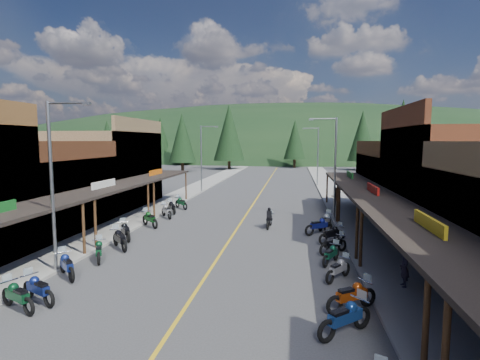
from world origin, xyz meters
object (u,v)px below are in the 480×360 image
at_px(pine_7, 161,137).
at_px(rider_on_bike, 269,219).
at_px(bike_west_5, 67,264).
at_px(bike_west_11, 172,206).
at_px(pine_3, 295,140).
at_px(bike_west_9, 150,218).
at_px(pine_11, 402,134).
at_px(bike_east_6, 331,253).
at_px(pine_0, 107,140).
at_px(pine_5, 424,133).
at_px(shop_west_3, 104,169).
at_px(bike_east_10, 325,220).
at_px(streetlight_3, 317,154).
at_px(bike_west_8, 125,230).
at_px(bike_west_4, 38,288).
at_px(pine_4, 362,136).
at_px(streetlight_1, 202,155).
at_px(bike_east_3, 345,316).
at_px(pedestrian_east_a, 405,268).
at_px(streetlight_0, 54,179).
at_px(pine_2, 229,132).
at_px(bike_west_3, 17,295).
at_px(pedestrian_east_b, 335,197).
at_px(bike_east_9, 319,225).
at_px(bike_west_10, 166,210).
at_px(shop_east_3, 412,185).
at_px(pine_10, 182,138).
at_px(bike_east_4, 352,294).
at_px(bike_east_7, 333,243).
at_px(shop_east_2, 463,187).
at_px(bike_west_7, 120,238).
at_px(shop_west_2, 36,194).
at_px(bike_west_12, 181,202).
at_px(pine_1, 183,137).
at_px(pine_8, 143,142).

relative_size(pine_7, rider_on_bike, 6.10).
bearing_deg(bike_west_5, bike_west_11, 44.47).
distance_m(pine_3, bike_west_11, 58.39).
height_order(pine_3, bike_west_9, pine_3).
height_order(pine_11, bike_east_6, pine_11).
relative_size(pine_0, pine_11, 0.89).
bearing_deg(pine_5, bike_east_6, -110.61).
bearing_deg(shop_west_3, bike_east_10, -17.92).
xyz_separation_m(streetlight_3, pine_11, (13.05, 8.00, 2.73)).
xyz_separation_m(pine_3, bike_west_8, (-10.49, -65.93, -5.86)).
bearing_deg(bike_west_4, pine_4, 7.48).
height_order(pine_0, pine_3, same).
bearing_deg(streetlight_1, pine_3, 76.02).
height_order(bike_east_3, pedestrian_east_a, pedestrian_east_a).
bearing_deg(streetlight_0, bike_east_3, -17.28).
relative_size(pine_2, bike_west_3, 6.56).
xyz_separation_m(shop_west_3, streetlight_3, (20.74, 18.70, 0.94)).
bearing_deg(pedestrian_east_b, bike_east_9, 57.23).
distance_m(bike_east_3, rider_on_bike, 14.95).
bearing_deg(bike_west_10, rider_on_bike, -52.64).
xyz_separation_m(shop_east_3, rider_on_bike, (-11.51, -6.66, -1.92)).
relative_size(pine_10, bike_east_4, 5.29).
bearing_deg(bike_west_9, bike_east_7, -67.14).
distance_m(shop_east_2, bike_west_4, 22.48).
bearing_deg(pine_5, pine_2, -162.35).
bearing_deg(bike_east_6, bike_west_7, -157.17).
bearing_deg(bike_west_8, bike_west_9, 50.02).
height_order(pine_2, pine_10, pine_2).
height_order(streetlight_1, pine_0, pine_0).
height_order(shop_west_2, bike_west_11, shop_west_2).
xyz_separation_m(pine_4, pine_5, (16.00, 12.00, 0.75)).
distance_m(pine_5, bike_east_3, 87.00).
height_order(shop_east_3, bike_west_8, shop_east_3).
bearing_deg(pine_11, bike_west_3, -118.52).
xyz_separation_m(pine_5, pine_11, (-14.00, -34.00, -0.80)).
bearing_deg(bike_west_7, pine_10, 60.32).
bearing_deg(pine_11, streetlight_0, -121.49).
relative_size(pine_5, bike_west_8, 6.38).
distance_m(streetlight_3, pine_2, 32.92).
bearing_deg(bike_east_9, pine_3, 143.50).
relative_size(shop_east_2, pedestrian_east_a, 6.94).
height_order(bike_west_11, bike_west_12, bike_west_12).
relative_size(pine_0, bike_west_10, 5.07).
bearing_deg(pine_0, bike_east_4, -56.65).
bearing_deg(pedestrian_east_b, bike_west_4, 38.34).
bearing_deg(bike_west_8, pine_4, 30.41).
distance_m(shop_west_2, pine_1, 69.22).
bearing_deg(pine_10, pine_1, 106.70).
height_order(bike_west_9, pedestrian_east_b, pedestrian_east_b).
height_order(pine_8, rider_on_bike, pine_8).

